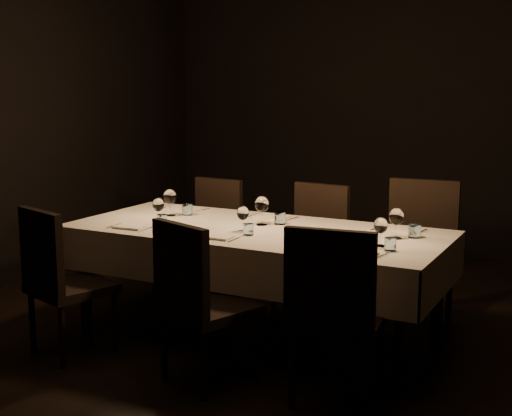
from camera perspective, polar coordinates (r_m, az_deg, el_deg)
The scene contains 14 objects.
room at distance 4.66m, azimuth 0.00°, elevation 7.27°, with size 5.01×6.01×3.01m.
dining_table at distance 4.77m, azimuth 0.00°, elevation -2.52°, with size 2.52×1.12×0.76m.
chair_near_left at distance 4.66m, azimuth -15.46°, elevation -5.23°, with size 0.58×0.58×0.96m.
place_setting_near_left at distance 4.92m, azimuth -8.42°, elevation -0.55°, with size 0.31×0.40×0.17m.
chair_near_center at distance 4.08m, azimuth -4.71°, elevation -7.03°, with size 0.59×0.59×0.96m.
place_setting_near_center at distance 4.57m, azimuth -1.58°, elevation -1.29°, with size 0.30×0.39×0.17m.
chair_near_right at distance 3.82m, azimuth 6.31°, elevation -7.98°, with size 0.53×0.53×0.99m.
place_setting_near_right at distance 4.20m, azimuth 9.59°, elevation -2.39°, with size 0.33×0.40×0.17m.
chair_far_left at distance 5.93m, azimuth -3.57°, elevation -1.75°, with size 0.47×0.47×0.93m.
place_setting_far_left at distance 5.31m, azimuth -6.25°, elevation 0.36°, with size 0.37×0.41×0.20m.
chair_far_center at distance 5.46m, azimuth 4.67°, elevation -2.67°, with size 0.50×0.50×0.96m.
place_setting_far_center at distance 4.93m, azimuth 1.04°, elevation -0.29°, with size 0.37×0.42×0.20m.
chair_far_right at distance 5.19m, azimuth 12.90°, elevation -3.12°, with size 0.53×0.53×1.04m.
place_setting_far_right at distance 4.60m, azimuth 11.55°, elevation -1.28°, with size 0.35×0.41×0.19m.
Camera 1 is at (2.15, -4.13, 1.72)m, focal length 50.00 mm.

